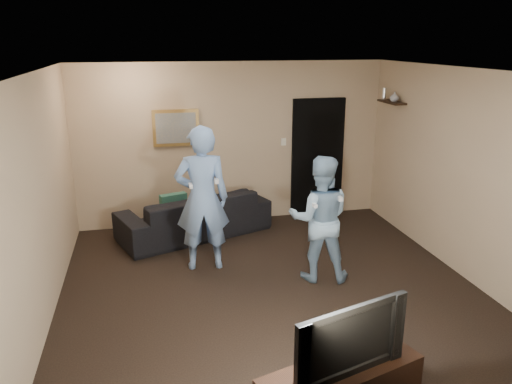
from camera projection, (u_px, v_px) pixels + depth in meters
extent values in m
plane|color=black|center=(270.00, 288.00, 6.13)|extent=(5.00, 5.00, 0.00)
cube|color=silver|center=(272.00, 71.00, 5.37)|extent=(5.00, 5.00, 0.04)
cube|color=tan|center=(233.00, 144.00, 8.08)|extent=(5.00, 0.04, 2.60)
cube|color=tan|center=(362.00, 287.00, 3.42)|extent=(5.00, 0.04, 2.60)
cube|color=tan|center=(40.00, 201.00, 5.22)|extent=(0.04, 5.00, 2.60)
cube|color=tan|center=(463.00, 174.00, 6.27)|extent=(0.04, 5.00, 2.60)
imported|color=black|center=(194.00, 214.00, 7.71)|extent=(2.47, 1.64, 0.67)
cube|color=#1B5344|center=(174.00, 207.00, 7.60)|extent=(0.42, 0.25, 0.40)
cube|color=olive|center=(176.00, 128.00, 7.78)|extent=(0.72, 0.05, 0.57)
cube|color=slate|center=(176.00, 128.00, 7.75)|extent=(0.62, 0.01, 0.47)
cube|color=black|center=(317.00, 158.00, 8.44)|extent=(0.90, 0.06, 2.00)
cube|color=silver|center=(284.00, 142.00, 8.23)|extent=(0.08, 0.02, 0.12)
cube|color=black|center=(392.00, 102.00, 7.73)|extent=(0.20, 0.60, 0.03)
imported|color=#ADADB2|center=(394.00, 97.00, 7.63)|extent=(0.15, 0.15, 0.15)
cylinder|color=silver|center=(384.00, 93.00, 7.95)|extent=(0.06, 0.06, 0.18)
imported|color=black|center=(343.00, 335.00, 3.78)|extent=(1.00, 0.42, 0.58)
imported|color=#7CA1D8|center=(202.00, 199.00, 6.43)|extent=(0.72, 0.50, 1.91)
cube|color=white|center=(191.00, 186.00, 6.11)|extent=(0.04, 0.14, 0.04)
cube|color=white|center=(216.00, 181.00, 6.17)|extent=(0.05, 0.09, 0.05)
imported|color=#88AAC6|center=(320.00, 219.00, 6.17)|extent=(0.91, 0.79, 1.60)
cube|color=white|center=(314.00, 205.00, 5.85)|extent=(0.04, 0.14, 0.04)
cube|color=white|center=(340.00, 198.00, 5.90)|extent=(0.05, 0.09, 0.05)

